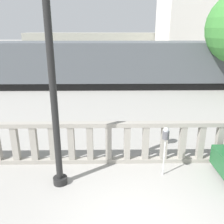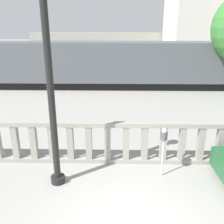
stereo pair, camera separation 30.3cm
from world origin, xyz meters
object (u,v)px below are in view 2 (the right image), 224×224
Objects in this scene: train_far at (124,45)px; parking_meter at (164,137)px; lamppost at (50,89)px; train_near at (109,64)px.

parking_meter is at bearing -89.14° from train_far.
lamppost reaches higher than train_far.
train_near is (-1.94, 11.55, 0.43)m from parking_meter.
lamppost is 3.44m from parking_meter.
lamppost is 12.05m from train_near.
train_far is at bearing 85.02° from lamppost.
train_far reaches higher than parking_meter.
parking_meter is at bearing -80.45° from train_near.
lamppost reaches higher than parking_meter.
train_near is at bearing 84.64° from lamppost.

